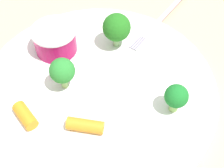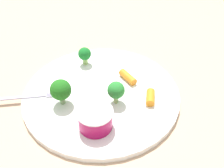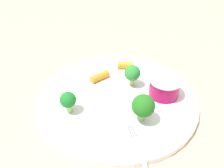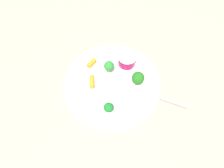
# 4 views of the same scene
# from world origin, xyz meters

# --- Properties ---
(ground_plane) EXTENTS (2.40, 2.40, 0.00)m
(ground_plane) POSITION_xyz_m (0.00, 0.00, 0.00)
(ground_plane) COLOR tan
(plate) EXTENTS (0.32, 0.32, 0.01)m
(plate) POSITION_xyz_m (0.00, 0.00, 0.01)
(plate) COLOR white
(plate) RESTS_ON ground_plane
(sauce_cup) EXTENTS (0.06, 0.06, 0.04)m
(sauce_cup) POSITION_xyz_m (-0.09, -0.02, 0.03)
(sauce_cup) COLOR #990C45
(sauce_cup) RESTS_ON plate
(broccoli_floret_0) EXTENTS (0.03, 0.03, 0.04)m
(broccoli_floret_0) POSITION_xyz_m (0.08, 0.07, 0.04)
(broccoli_floret_0) COLOR #91BF63
(broccoli_floret_0) RESTS_ON plate
(broccoli_floret_1) EXTENTS (0.04, 0.04, 0.05)m
(broccoli_floret_1) POSITION_xyz_m (-0.06, 0.06, 0.05)
(broccoli_floret_1) COLOR #7EA96B
(broccoli_floret_1) RESTS_ON plate
(broccoli_floret_2) EXTENTS (0.03, 0.03, 0.05)m
(broccoli_floret_2) POSITION_xyz_m (-0.02, -0.04, 0.04)
(broccoli_floret_2) COLOR #86AA64
(broccoli_floret_2) RESTS_ON plate
(carrot_stick_0) EXTENTS (0.04, 0.02, 0.02)m
(carrot_stick_0) POSITION_xyz_m (0.01, -0.10, 0.02)
(carrot_stick_0) COLOR orange
(carrot_stick_0) RESTS_ON plate
(carrot_stick_1) EXTENTS (0.04, 0.05, 0.02)m
(carrot_stick_1) POSITION_xyz_m (0.05, -0.04, 0.02)
(carrot_stick_1) COLOR orange
(carrot_stick_1) RESTS_ON plate
(fork) EXTENTS (0.08, 0.15, 0.00)m
(fork) POSITION_xyz_m (-0.07, 0.15, 0.01)
(fork) COLOR #B6ACC6
(fork) RESTS_ON plate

